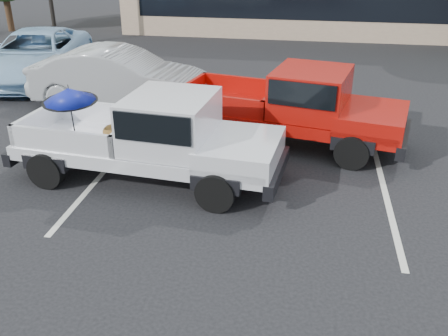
{
  "coord_description": "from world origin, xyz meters",
  "views": [
    {
      "loc": [
        1.25,
        -7.16,
        4.87
      ],
      "look_at": [
        0.02,
        0.1,
        1.3
      ],
      "focal_mm": 40.0,
      "sensor_mm": 36.0,
      "label": 1
    }
  ],
  "objects_px": {
    "red_pickup": "(303,104)",
    "blue_suv": "(36,55)",
    "silver_pickup": "(160,134)",
    "silver_sedan": "(120,78)"
  },
  "relations": [
    {
      "from": "silver_sedan",
      "to": "blue_suv",
      "type": "xyz_separation_m",
      "value": [
        -3.96,
        2.4,
        -0.03
      ]
    },
    {
      "from": "red_pickup",
      "to": "blue_suv",
      "type": "relative_size",
      "value": 1.01
    },
    {
      "from": "silver_sedan",
      "to": "blue_suv",
      "type": "distance_m",
      "value": 4.63
    },
    {
      "from": "silver_pickup",
      "to": "silver_sedan",
      "type": "distance_m",
      "value": 5.22
    },
    {
      "from": "blue_suv",
      "to": "silver_pickup",
      "type": "bearing_deg",
      "value": -56.36
    },
    {
      "from": "red_pickup",
      "to": "silver_sedan",
      "type": "xyz_separation_m",
      "value": [
        -5.39,
        2.08,
        -0.18
      ]
    },
    {
      "from": "red_pickup",
      "to": "blue_suv",
      "type": "distance_m",
      "value": 10.37
    },
    {
      "from": "silver_pickup",
      "to": "blue_suv",
      "type": "bearing_deg",
      "value": 138.77
    },
    {
      "from": "red_pickup",
      "to": "blue_suv",
      "type": "height_order",
      "value": "red_pickup"
    },
    {
      "from": "blue_suv",
      "to": "silver_sedan",
      "type": "bearing_deg",
      "value": -40.81
    }
  ]
}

